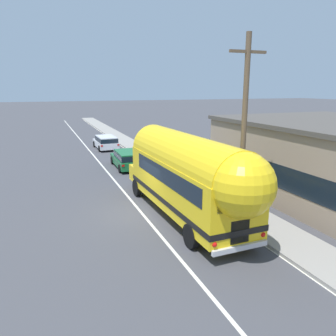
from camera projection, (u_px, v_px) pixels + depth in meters
The scene contains 7 objects.
ground_plane at pixel (141, 213), 16.81m from camera, with size 300.00×300.00×0.00m, color #424247.
lane_markings at pixel (120, 162), 28.26m from camera, with size 3.76×80.00×0.01m.
sidewalk_slab at pixel (162, 163), 27.52m from camera, with size 2.28×90.00×0.15m, color gray.
utility_pole at pixel (244, 129), 14.68m from camera, with size 1.80×0.24×8.50m.
painted_bus at pixel (189, 174), 15.31m from camera, with size 2.83×11.59×4.12m.
car_lead at pixel (127, 158), 25.96m from camera, with size 1.96×4.57×1.37m.
car_second at pixel (106, 142), 34.04m from camera, with size 2.08×4.42×1.37m.
Camera 1 is at (-4.43, -15.21, 6.21)m, focal length 35.15 mm.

